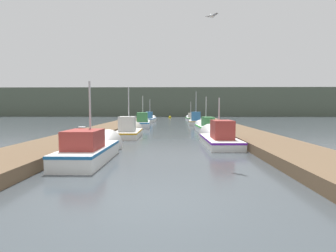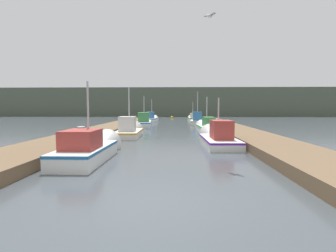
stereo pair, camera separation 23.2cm
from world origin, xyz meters
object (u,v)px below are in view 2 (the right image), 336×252
fishing_boat_1 (217,137)px  channel_buoy (172,117)px  fishing_boat_4 (144,122)px  mooring_piling_0 (151,116)px  fishing_boat_5 (197,121)px  mooring_piling_1 (81,138)px  mooring_piling_2 (224,129)px  fishing_boat_7 (193,118)px  seagull_lead (210,16)px  fishing_boat_0 (92,148)px  fishing_boat_3 (206,127)px  fishing_boat_6 (152,119)px  fishing_boat_2 (130,131)px

fishing_boat_1 → channel_buoy: bearing=93.7°
fishing_boat_4 → mooring_piling_0: fishing_boat_4 is taller
fishing_boat_5 → channel_buoy: bearing=105.3°
fishing_boat_1 → mooring_piling_0: fishing_boat_1 is taller
mooring_piling_1 → mooring_piling_2: (8.41, 6.74, -0.06)m
fishing_boat_7 → mooring_piling_0: fishing_boat_7 is taller
fishing_boat_4 → seagull_lead: bearing=-79.0°
channel_buoy → fishing_boat_5: bearing=-79.5°
fishing_boat_0 → fishing_boat_7: (6.15, 31.11, -0.05)m
mooring_piling_0 → seagull_lead: (6.02, -35.96, 5.25)m
fishing_boat_5 → fishing_boat_3: bearing=-84.9°
mooring_piling_1 → fishing_boat_1: bearing=19.0°
channel_buoy → fishing_boat_6: bearing=-101.7°
fishing_boat_4 → mooring_piling_2: fishing_boat_4 is taller
fishing_boat_2 → fishing_boat_7: bearing=73.7°
fishing_boat_6 → fishing_boat_7: 7.19m
fishing_boat_6 → channel_buoy: size_ratio=5.99×
fishing_boat_6 → channel_buoy: bearing=80.5°
fishing_boat_1 → fishing_boat_7: 26.54m
seagull_lead → fishing_boat_0: bearing=-135.5°
fishing_boat_7 → mooring_piling_0: bearing=144.0°
fishing_boat_2 → mooring_piling_1: 6.49m
mooring_piling_2 → seagull_lead: seagull_lead is taller
fishing_boat_5 → mooring_piling_2: bearing=-80.7°
fishing_boat_2 → fishing_boat_5: size_ratio=1.00×
mooring_piling_1 → fishing_boat_0: bearing=-59.9°
mooring_piling_1 → fishing_boat_3: bearing=54.1°
mooring_piling_2 → seagull_lead: bearing=-104.2°
mooring_piling_1 → fishing_boat_6: bearing=87.4°
fishing_boat_0 → mooring_piling_2: fishing_boat_0 is taller
mooring_piling_0 → fishing_boat_6: bearing=-82.9°
fishing_boat_1 → channel_buoy: size_ratio=5.27×
fishing_boat_6 → seagull_lead: (4.97, -27.59, 5.36)m
fishing_boat_7 → fishing_boat_5: bearing=-92.7°
fishing_boat_7 → mooring_piling_0: (-7.23, 4.70, 0.19)m
fishing_boat_3 → seagull_lead: size_ratio=12.49×
fishing_boat_1 → fishing_boat_4: 14.46m
fishing_boat_6 → fishing_boat_7: size_ratio=1.35×
fishing_boat_3 → mooring_piling_2: fishing_boat_3 is taller
fishing_boat_1 → fishing_boat_5: (0.18, 17.08, 0.06)m
fishing_boat_7 → fishing_boat_2: bearing=-107.8°
fishing_boat_7 → mooring_piling_2: 22.32m
fishing_boat_0 → fishing_boat_2: (0.12, 8.42, -0.02)m
fishing_boat_3 → mooring_piling_1: fishing_boat_3 is taller
mooring_piling_1 → channel_buoy: 38.71m
fishing_boat_6 → mooring_piling_1: bearing=-90.4°
fishing_boat_7 → mooring_piling_2: (1.06, -22.30, 0.16)m
fishing_boat_7 → channel_buoy: bearing=107.1°
fishing_boat_0 → channel_buoy: fishing_boat_0 is taller
channel_buoy → seagull_lead: (2.25, -40.74, 5.67)m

